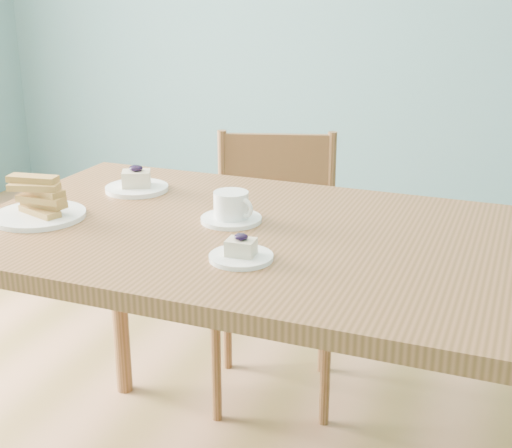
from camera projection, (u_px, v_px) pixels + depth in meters
name	position (u px, v px, depth m)	size (l,w,h in m)	color
room	(158.00, 9.00, 1.79)	(5.01, 5.01, 2.71)	#A4714C
dining_table	(273.00, 263.00, 1.78)	(1.56, 0.90, 0.83)	brown
dining_chair	(274.00, 268.00, 2.47)	(0.52, 0.51, 0.92)	brown
cheesecake_plate_near	(241.00, 253.00, 1.58)	(0.14, 0.14, 0.06)	white
cheesecake_plate_far	(137.00, 184.00, 2.08)	(0.18, 0.18, 0.08)	white
coffee_cup	(232.00, 209.00, 1.82)	(0.16, 0.16, 0.08)	white
biscotti_plate	(38.00, 205.00, 1.84)	(0.24, 0.24, 0.11)	white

